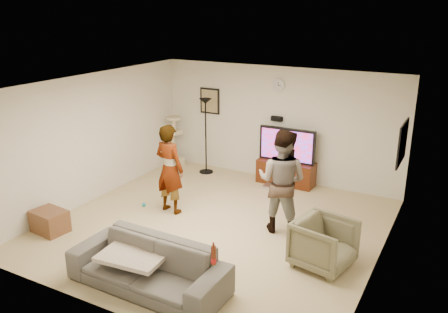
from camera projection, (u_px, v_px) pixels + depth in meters
The scene contains 24 objects.
floor at pixel (216, 226), 8.26m from camera, with size 5.50×5.50×0.02m, color tan.
ceiling at pixel (215, 84), 7.47m from camera, with size 5.50×5.50×0.02m, color white.
wall_back at pixel (278, 124), 10.16m from camera, with size 5.50×0.04×2.50m, color silver.
wall_front at pixel (103, 222), 5.57m from camera, with size 5.50×0.04×2.50m, color silver.
wall_left at pixel (94, 138), 9.11m from camera, with size 0.04×5.50×2.50m, color silver.
wall_right at pixel (384, 188), 6.62m from camera, with size 0.04×5.50×2.50m, color silver.
wall_clock at pixel (279, 85), 9.87m from camera, with size 0.26×0.26×0.04m, color silver.
wall_speaker at pixel (277, 119), 10.07m from camera, with size 0.25×0.10×0.10m, color black.
picture_back at pixel (210, 101), 10.81m from camera, with size 0.42×0.03×0.52m, color #887753.
picture_right at pixel (402, 143), 7.88m from camera, with size 0.03×0.78×0.62m, color #FFF758.
tv_stand at pixel (286, 172), 10.12m from camera, with size 1.24×0.45×0.52m, color #391708.
console_box at pixel (273, 187), 9.91m from camera, with size 0.40×0.30×0.07m, color silver.
tv at pixel (287, 145), 9.92m from camera, with size 1.24×0.08×0.73m, color black.
tv_screen at pixel (286, 145), 9.88m from camera, with size 1.14×0.01×0.65m, color #413CDB.
floor_lamp at pixel (206, 136), 10.62m from camera, with size 0.32×0.32×1.73m, color black.
cat_tree at pixel (173, 141), 11.19m from camera, with size 0.40×0.40×1.24m, color #B8AD89.
person_left at pixel (170, 169), 8.58m from camera, with size 0.62×0.40×1.69m, color silver.
person_right at pixel (282, 181), 7.83m from camera, with size 0.88×0.68×1.80m, color #323F97.
sofa at pixel (148, 266), 6.36m from camera, with size 2.25×0.88×0.66m, color #4E4B45.
throw_blanket at pixel (134, 254), 6.43m from camera, with size 0.90×0.70×0.06m, color #C4B29E.
beer_bottle at pixel (214, 255), 5.75m from camera, with size 0.06×0.06×0.25m, color #5C200E.
armchair at pixel (324, 244), 6.87m from camera, with size 0.79×0.82×0.74m, color brown.
side_table at pixel (50, 221), 7.99m from camera, with size 0.58×0.43×0.39m, color #56351F.
toy_ball at pixel (144, 205), 9.03m from camera, with size 0.07×0.07×0.07m, color #1093A8.
Camera 1 is at (3.69, -6.49, 3.73)m, focal length 37.37 mm.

